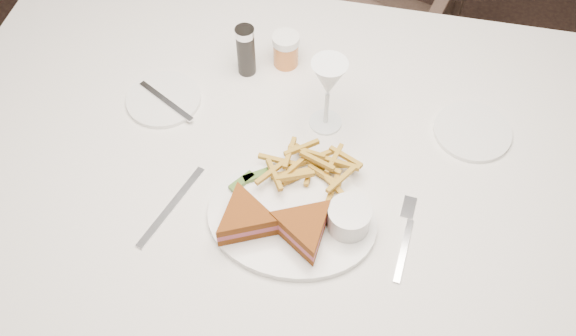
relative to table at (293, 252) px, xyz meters
The scene contains 4 objects.
ground 0.45m from the table, 51.89° to the left, with size 5.00×5.00×0.00m, color black.
table is the anchor object (origin of this frame).
chair_far 0.98m from the table, 90.40° to the left, with size 0.59×0.56×0.61m, color #4B372E.
table_setting 0.41m from the table, 64.16° to the right, with size 0.81×0.61×0.18m.
Camera 1 is at (0.02, -0.93, 1.79)m, focal length 40.00 mm.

